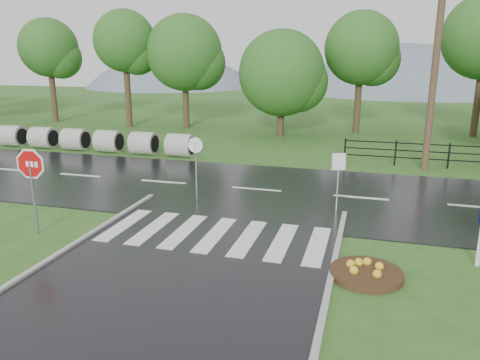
% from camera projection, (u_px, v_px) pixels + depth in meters
% --- Properties ---
extents(ground, '(120.00, 120.00, 0.00)m').
position_uv_depth(ground, '(133.00, 329.00, 9.18)').
color(ground, '#2D5C1E').
rests_on(ground, ground).
extents(main_road, '(90.00, 8.00, 0.04)m').
position_uv_depth(main_road, '(256.00, 190.00, 18.46)').
color(main_road, black).
rests_on(main_road, ground).
extents(crosswalk, '(6.50, 2.80, 0.02)m').
position_uv_depth(crosswalk, '(215.00, 234.00, 13.80)').
color(crosswalk, silver).
rests_on(crosswalk, ground).
extents(fence_west, '(9.58, 0.08, 1.20)m').
position_uv_depth(fence_west, '(449.00, 153.00, 21.77)').
color(fence_west, black).
rests_on(fence_west, ground).
extents(hills, '(102.00, 48.00, 48.00)m').
position_uv_depth(hills, '(363.00, 192.00, 72.62)').
color(hills, slate).
rests_on(hills, ground).
extents(treeline, '(83.20, 5.20, 10.00)m').
position_uv_depth(treeline, '(322.00, 135.00, 31.18)').
color(treeline, '#245B1C').
rests_on(treeline, ground).
extents(culvert_pipes, '(11.80, 1.20, 1.20)m').
position_uv_depth(culvert_pipes, '(92.00, 140.00, 25.76)').
color(culvert_pipes, '#9E9B93').
rests_on(culvert_pipes, ground).
extents(stop_sign, '(1.22, 0.09, 2.75)m').
position_uv_depth(stop_sign, '(31.00, 172.00, 13.56)').
color(stop_sign, '#939399').
rests_on(stop_sign, ground).
extents(flower_bed, '(1.75, 1.75, 0.35)m').
position_uv_depth(flower_bed, '(366.00, 272.00, 11.26)').
color(flower_bed, '#332111').
rests_on(flower_bed, ground).
extents(reg_sign_small, '(0.44, 0.17, 2.06)m').
position_uv_depth(reg_sign_small, '(338.00, 171.00, 15.50)').
color(reg_sign_small, '#939399').
rests_on(reg_sign_small, ground).
extents(reg_sign_round, '(0.55, 0.07, 2.37)m').
position_uv_depth(reg_sign_round, '(196.00, 162.00, 16.68)').
color(reg_sign_round, '#939399').
rests_on(reg_sign_round, ground).
extents(utility_pole_east, '(1.62, 0.64, 9.41)m').
position_uv_depth(utility_pole_east, '(435.00, 64.00, 20.53)').
color(utility_pole_east, '#473523').
rests_on(utility_pole_east, ground).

